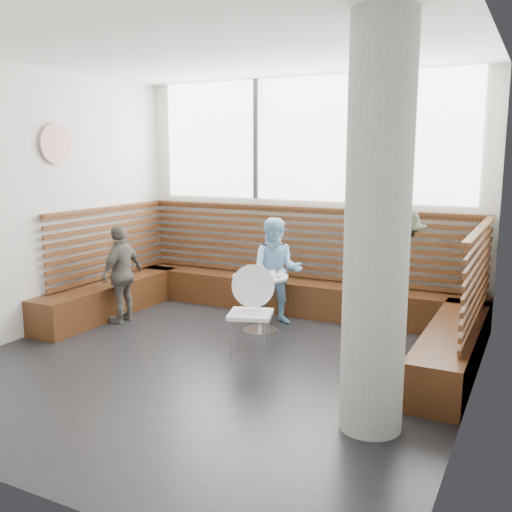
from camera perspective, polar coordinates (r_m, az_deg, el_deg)
The scene contains 15 objects.
room at distance 5.72m, azimuth -4.54°, elevation 4.36°, with size 5.00×5.00×3.20m.
booth at distance 7.47m, azimuth 2.70°, elevation -3.54°, with size 5.00×2.50×1.44m.
concrete_column at distance 4.43m, azimuth 12.02°, elevation 2.44°, with size 0.50×0.50×3.20m, color gray.
wall_art at distance 7.56m, azimuth -19.37°, elevation 10.54°, with size 0.50×0.50×0.03m, color white.
cafe_table at distance 7.04m, azimuth 0.43°, elevation -3.57°, with size 0.69×0.69×0.71m.
cafe_chair at distance 6.17m, azimuth -0.23°, elevation -4.81°, with size 0.47×0.46×0.99m.
adult_man at distance 6.47m, azimuth 13.86°, elevation -2.37°, with size 1.04×0.60×1.62m, color #39422C.
child_back at distance 7.32m, azimuth 2.07°, elevation -1.55°, with size 0.67×0.52×1.38m, color #88C2ED.
child_left at distance 7.62m, azimuth -13.26°, elevation -1.74°, with size 0.75×0.31×1.28m, color #5F5C56.
plate_near at distance 7.08m, azimuth 0.06°, elevation -1.77°, with size 0.19×0.19×0.01m, color white.
plate_far at distance 7.03m, azimuth 1.48°, elevation -1.85°, with size 0.21×0.21×0.01m, color white.
glass_left at distance 7.03m, azimuth -0.94°, elevation -1.44°, with size 0.07×0.07×0.12m, color white.
glass_mid at distance 6.90m, azimuth 0.22°, elevation -1.67°, with size 0.07×0.07×0.11m, color white.
glass_right at distance 6.91m, azimuth 2.27°, elevation -1.68°, with size 0.07×0.07×0.11m, color white.
menu_card at distance 6.87m, azimuth -0.06°, elevation -2.17°, with size 0.22×0.15×0.00m, color #A5C64C.
Camera 1 is at (2.98, -4.85, 2.18)m, focal length 40.00 mm.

